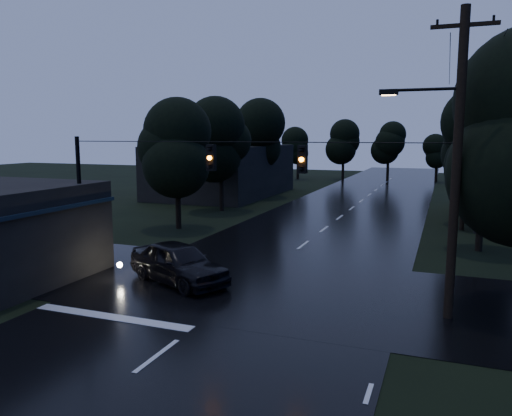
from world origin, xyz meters
The scene contains 14 objects.
main_road centered at (0.00, 30.00, 0.00)m, with size 12.00×120.00×0.02m, color black.
cross_street centered at (0.00, 12.00, 0.00)m, with size 60.00×9.00×0.02m, color black.
building_far_left centered at (-14.00, 40.00, 2.50)m, with size 10.00×16.00×5.00m, color black.
utility_pole_main centered at (7.41, 11.00, 5.26)m, with size 3.50×0.30×10.00m.
utility_pole_far centered at (8.30, 28.00, 3.88)m, with size 2.00×0.30×7.50m.
anchor_pole_left centered at (-7.50, 11.00, 3.00)m, with size 0.18×0.18×6.00m, color black.
span_signals centered at (0.56, 10.99, 5.24)m, with size 15.00×0.37×1.12m.
tree_left_a centered at (-9.00, 22.00, 5.24)m, with size 3.92×3.92×8.26m.
tree_left_b centered at (-9.60, 30.00, 5.62)m, with size 4.20×4.20×8.85m.
tree_left_c centered at (-10.20, 40.00, 5.99)m, with size 4.48×4.48×9.44m.
tree_right_a centered at (9.00, 22.00, 5.62)m, with size 4.20×4.20×8.85m.
tree_right_b centered at (9.60, 30.00, 5.99)m, with size 4.48×4.48×9.44m.
tree_right_c centered at (10.20, 40.00, 6.37)m, with size 4.76×4.76×10.03m.
car centered at (-2.91, 11.34, 0.85)m, with size 2.01×5.00×1.70m, color black.
Camera 1 is at (7.20, -6.19, 6.05)m, focal length 35.00 mm.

